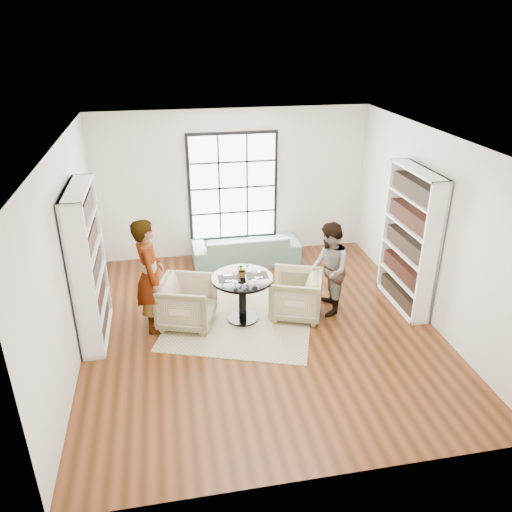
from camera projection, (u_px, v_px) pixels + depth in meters
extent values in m
plane|color=brown|center=(261.00, 327.00, 8.04)|extent=(6.00, 6.00, 0.00)
plane|color=silver|center=(233.00, 184.00, 10.08)|extent=(5.50, 0.00, 5.50)
plane|color=silver|center=(69.00, 257.00, 6.94)|extent=(0.00, 6.00, 6.00)
plane|color=silver|center=(432.00, 229.00, 7.87)|extent=(0.00, 6.00, 6.00)
plane|color=silver|center=(324.00, 365.00, 4.74)|extent=(5.50, 0.00, 5.50)
plane|color=white|center=(262.00, 141.00, 6.77)|extent=(6.00, 6.00, 0.00)
cube|color=black|center=(233.00, 187.00, 10.08)|extent=(1.82, 0.06, 2.22)
cube|color=white|center=(233.00, 188.00, 10.05)|extent=(1.70, 0.02, 2.10)
cube|color=tan|center=(241.00, 317.00, 8.32)|extent=(2.96, 2.96, 0.01)
cylinder|color=black|center=(243.00, 318.00, 8.26)|extent=(0.50, 0.50, 0.04)
cylinder|color=black|center=(243.00, 299.00, 8.10)|extent=(0.13, 0.13, 0.71)
cylinder|color=black|center=(242.00, 278.00, 7.94)|extent=(0.99, 0.99, 0.04)
imported|color=slate|center=(246.00, 248.00, 10.12)|extent=(2.15, 0.86, 0.62)
imported|color=tan|center=(187.00, 302.00, 8.00)|extent=(1.07, 1.05, 0.78)
imported|color=tan|center=(295.00, 295.00, 8.25)|extent=(1.06, 1.05, 0.76)
imported|color=gray|center=(149.00, 276.00, 7.68)|extent=(0.49, 0.71, 1.85)
imported|color=gray|center=(329.00, 269.00, 8.16)|extent=(0.71, 0.86, 1.59)
cube|color=black|center=(229.00, 278.00, 7.89)|extent=(0.34, 0.27, 0.01)
cube|color=black|center=(257.00, 275.00, 7.99)|extent=(0.34, 0.27, 0.01)
cylinder|color=silver|center=(235.00, 282.00, 7.78)|extent=(0.08, 0.08, 0.01)
cylinder|color=silver|center=(235.00, 278.00, 7.75)|extent=(0.01, 0.01, 0.12)
sphere|color=maroon|center=(235.00, 273.00, 7.71)|extent=(0.09, 0.09, 0.09)
ellipsoid|color=white|center=(235.00, 273.00, 7.71)|extent=(0.10, 0.10, 0.11)
cylinder|color=silver|center=(255.00, 280.00, 7.83)|extent=(0.07, 0.07, 0.01)
cylinder|color=silver|center=(255.00, 277.00, 7.80)|extent=(0.01, 0.01, 0.12)
sphere|color=maroon|center=(255.00, 272.00, 7.76)|extent=(0.09, 0.09, 0.09)
ellipsoid|color=white|center=(255.00, 272.00, 7.76)|extent=(0.09, 0.09, 0.10)
imported|color=gray|center=(242.00, 270.00, 7.91)|extent=(0.25, 0.23, 0.23)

